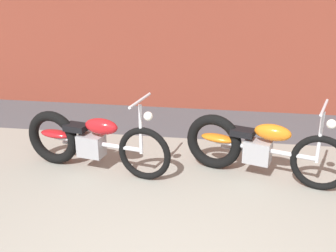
% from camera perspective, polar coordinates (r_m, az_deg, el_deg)
% --- Properties ---
extents(sidewalk_slab, '(36.00, 3.50, 0.01)m').
position_cam_1_polar(sidewalk_slab, '(4.81, 1.81, -9.73)').
color(sidewalk_slab, gray).
rests_on(sidewalk_slab, ground).
extents(motorcycle_red, '(1.99, 0.71, 1.03)m').
position_cam_1_polar(motorcycle_red, '(5.39, -11.18, -1.94)').
color(motorcycle_red, black).
rests_on(motorcycle_red, ground).
extents(motorcycle_orange, '(1.95, 0.83, 1.03)m').
position_cam_1_polar(motorcycle_orange, '(5.22, 11.38, -2.71)').
color(motorcycle_orange, black).
rests_on(motorcycle_orange, ground).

